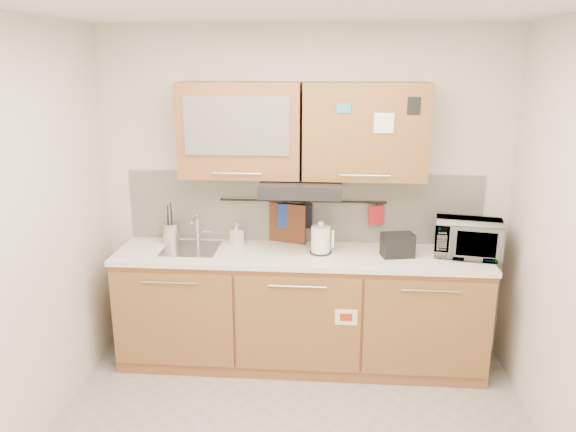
# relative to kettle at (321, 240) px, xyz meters

# --- Properties ---
(ceiling) EXTENTS (3.20, 3.20, 0.00)m
(ceiling) POSITION_rel_kettle_xyz_m (-0.15, -1.20, 1.58)
(ceiling) COLOR white
(ceiling) RESTS_ON wall_back
(wall_back) EXTENTS (3.20, 0.00, 3.20)m
(wall_back) POSITION_rel_kettle_xyz_m (-0.15, 0.30, 0.28)
(wall_back) COLOR silver
(wall_back) RESTS_ON ground
(wall_left) EXTENTS (0.00, 3.00, 3.00)m
(wall_left) POSITION_rel_kettle_xyz_m (-1.75, -1.20, 0.28)
(wall_left) COLOR silver
(wall_left) RESTS_ON ground
(base_cabinet) EXTENTS (2.80, 0.64, 0.88)m
(base_cabinet) POSITION_rel_kettle_xyz_m (-0.15, -0.00, -0.61)
(base_cabinet) COLOR #A5653A
(base_cabinet) RESTS_ON floor
(countertop) EXTENTS (2.82, 0.62, 0.04)m
(countertop) POSITION_rel_kettle_xyz_m (-0.15, -0.01, -0.12)
(countertop) COLOR white
(countertop) RESTS_ON base_cabinet
(backsplash) EXTENTS (2.80, 0.02, 0.56)m
(backsplash) POSITION_rel_kettle_xyz_m (-0.15, 0.29, 0.18)
(backsplash) COLOR silver
(backsplash) RESTS_ON countertop
(upper_cabinets) EXTENTS (1.82, 0.37, 0.70)m
(upper_cabinets) POSITION_rel_kettle_xyz_m (-0.16, 0.13, 0.81)
(upper_cabinets) COLOR #A5653A
(upper_cabinets) RESTS_ON wall_back
(range_hood) EXTENTS (0.60, 0.46, 0.10)m
(range_hood) POSITION_rel_kettle_xyz_m (-0.15, 0.05, 0.40)
(range_hood) COLOR black
(range_hood) RESTS_ON upper_cabinets
(sink) EXTENTS (0.42, 0.40, 0.26)m
(sink) POSITION_rel_kettle_xyz_m (-1.00, 0.01, -0.10)
(sink) COLOR silver
(sink) RESTS_ON countertop
(utensil_rail) EXTENTS (1.30, 0.02, 0.02)m
(utensil_rail) POSITION_rel_kettle_xyz_m (-0.15, 0.25, 0.24)
(utensil_rail) COLOR black
(utensil_rail) RESTS_ON backsplash
(utensil_crock) EXTENTS (0.16, 0.16, 0.33)m
(utensil_crock) POSITION_rel_kettle_xyz_m (-1.19, 0.15, -0.02)
(utensil_crock) COLOR #BBBBC0
(utensil_crock) RESTS_ON countertop
(kettle) EXTENTS (0.18, 0.16, 0.25)m
(kettle) POSITION_rel_kettle_xyz_m (0.00, 0.00, 0.00)
(kettle) COLOR white
(kettle) RESTS_ON countertop
(toaster) EXTENTS (0.26, 0.19, 0.18)m
(toaster) POSITION_rel_kettle_xyz_m (0.57, -0.03, -0.01)
(toaster) COLOR black
(toaster) RESTS_ON countertop
(microwave) EXTENTS (0.53, 0.41, 0.27)m
(microwave) POSITION_rel_kettle_xyz_m (1.10, 0.04, 0.03)
(microwave) COLOR #999999
(microwave) RESTS_ON countertop
(soap_bottle) EXTENTS (0.12, 0.12, 0.18)m
(soap_bottle) POSITION_rel_kettle_xyz_m (-0.67, 0.14, -0.01)
(soap_bottle) COLOR #999999
(soap_bottle) RESTS_ON countertop
(cutting_board) EXTENTS (0.30, 0.12, 0.38)m
(cutting_board) POSITION_rel_kettle_xyz_m (-0.27, 0.24, 0.03)
(cutting_board) COLOR brown
(cutting_board) RESTS_ON utensil_rail
(oven_mitt) EXTENTS (0.12, 0.05, 0.20)m
(oven_mitt) POSITION_rel_kettle_xyz_m (-0.29, 0.24, 0.12)
(oven_mitt) COLOR navy
(oven_mitt) RESTS_ON utensil_rail
(dark_pouch) EXTENTS (0.13, 0.07, 0.19)m
(dark_pouch) POSITION_rel_kettle_xyz_m (-0.14, 0.24, 0.12)
(dark_pouch) COLOR black
(dark_pouch) RESTS_ON utensil_rail
(pot_holder) EXTENTS (0.12, 0.06, 0.15)m
(pot_holder) POSITION_rel_kettle_xyz_m (0.42, 0.24, 0.14)
(pot_holder) COLOR red
(pot_holder) RESTS_ON utensil_rail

